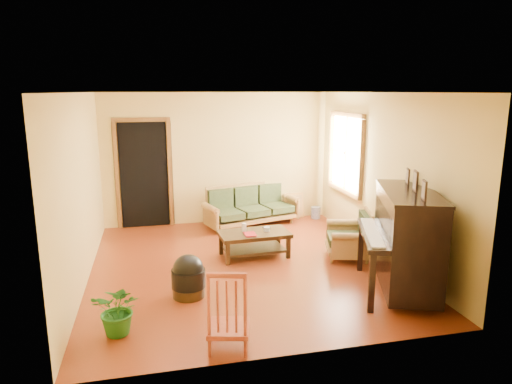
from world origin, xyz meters
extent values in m
plane|color=#5B1E0C|center=(0.00, 0.00, 0.00)|extent=(5.00, 5.00, 0.00)
cube|color=black|center=(-1.45, 2.48, 1.02)|extent=(1.08, 0.16, 2.05)
cube|color=white|center=(2.21, 1.30, 1.50)|extent=(0.12, 1.36, 1.46)
cube|color=olive|center=(0.60, 2.08, 0.40)|extent=(1.99, 1.26, 0.79)
cube|color=black|center=(0.26, 0.36, 0.20)|extent=(1.15, 0.68, 0.40)
cube|color=olive|center=(1.70, -0.03, 0.39)|extent=(0.93, 0.96, 0.78)
cube|color=black|center=(1.92, -1.38, 0.69)|extent=(1.39, 1.77, 1.37)
cylinder|color=black|center=(-0.90, -0.90, 0.21)|extent=(0.54, 0.54, 0.42)
cube|color=maroon|center=(-0.59, -2.22, 0.45)|extent=(0.52, 0.55, 0.90)
cube|color=gold|center=(1.57, 2.37, 0.28)|extent=(0.43, 0.12, 0.56)
cylinder|color=#344B9E|center=(2.02, 2.26, 0.12)|extent=(0.24, 0.24, 0.24)
imported|color=#1E5C1A|center=(-1.71, -1.68, 0.29)|extent=(0.65, 0.61, 0.59)
imported|color=maroon|center=(0.08, 0.23, 0.42)|extent=(0.18, 0.24, 0.02)
cylinder|color=white|center=(0.11, 0.45, 0.47)|extent=(0.08, 0.08, 0.13)
cylinder|color=white|center=(0.47, 0.37, 0.44)|extent=(0.11, 0.11, 0.07)
cube|color=black|center=(0.51, 0.53, 0.41)|extent=(0.14, 0.08, 0.01)
camera|label=1|loc=(-1.28, -6.47, 2.62)|focal=32.00mm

